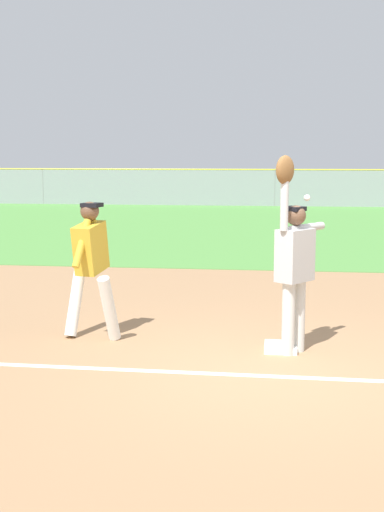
# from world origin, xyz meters

# --- Properties ---
(ground_plane) EXTENTS (73.50, 73.50, 0.00)m
(ground_plane) POSITION_xyz_m (0.00, 0.00, 0.00)
(ground_plane) COLOR #A37A54
(outfield_grass) EXTENTS (42.86, 17.12, 0.01)m
(outfield_grass) POSITION_xyz_m (0.00, 14.88, 0.01)
(outfield_grass) COLOR #549342
(outfield_grass) RESTS_ON ground_plane
(first_base) EXTENTS (0.38, 0.38, 0.08)m
(first_base) POSITION_xyz_m (0.12, 0.76, 0.04)
(first_base) COLOR white
(first_base) RESTS_ON ground_plane
(fielder) EXTENTS (0.63, 0.78, 2.28)m
(fielder) POSITION_xyz_m (0.25, 0.68, 1.12)
(fielder) COLOR silver
(fielder) RESTS_ON ground_plane
(runner) EXTENTS (0.75, 0.84, 1.72)m
(runner) POSITION_xyz_m (-2.22, 1.00, 1.00)
(runner) COLOR white
(runner) RESTS_ON ground_plane
(baseball) EXTENTS (0.07, 0.07, 0.07)m
(baseball) POSITION_xyz_m (0.39, 0.81, 1.80)
(baseball) COLOR white
(outfield_fence) EXTENTS (42.94, 0.08, 1.66)m
(outfield_fence) POSITION_xyz_m (0.00, 23.44, 0.83)
(outfield_fence) COLOR #93999E
(outfield_fence) RESTS_ON ground_plane
(parked_car_green) EXTENTS (4.59, 2.52, 1.25)m
(parked_car_green) POSITION_xyz_m (-12.25, 26.71, 0.67)
(parked_car_green) COLOR #1E6B33
(parked_car_green) RESTS_ON ground_plane
(parked_car_white) EXTENTS (4.46, 2.24, 1.25)m
(parked_car_white) POSITION_xyz_m (-6.18, 27.20, 0.67)
(parked_car_white) COLOR white
(parked_car_white) RESTS_ON ground_plane
(parked_car_black) EXTENTS (4.54, 2.39, 1.25)m
(parked_car_black) POSITION_xyz_m (0.57, 26.74, 0.67)
(parked_car_black) COLOR black
(parked_car_black) RESTS_ON ground_plane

